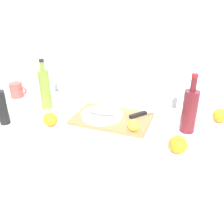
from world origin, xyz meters
TOP-DOWN VIEW (x-y plane):
  - back_wall at (0.00, 0.33)m, footprint 3.20×0.05m
  - kitchen_counter at (0.00, 0.00)m, footprint 2.00×0.60m
  - cutting_board at (0.05, 0.01)m, footprint 0.42×0.27m
  - white_plate at (-0.01, 0.00)m, footprint 0.23×0.23m
  - fish_fillet at (-0.01, 0.00)m, footprint 0.17×0.07m
  - chef_knife at (0.21, 0.11)m, footprint 0.20×0.24m
  - lemon_0 at (0.20, -0.09)m, footprint 0.06×0.06m
  - olive_oil_bottle at (-0.39, 0.03)m, footprint 0.06×0.06m
  - wine_bottle at (0.45, 0.03)m, footprint 0.07×0.07m
  - coffee_mug_1 at (-0.68, 0.11)m, footprint 0.13×0.09m
  - orange_0 at (0.45, 0.19)m, footprint 0.08×0.08m
  - orange_1 at (0.61, 0.19)m, footprint 0.08×0.08m
  - orange_2 at (0.43, -0.18)m, footprint 0.08×0.08m
  - orange_3 at (-0.24, -0.16)m, footprint 0.08×0.08m
  - pepper_mill at (-0.49, -0.22)m, footprint 0.05×0.05m

SIDE VIEW (x-z plane):
  - kitchen_counter at x=0.00m, z-range 0.00..0.90m
  - cutting_board at x=0.05m, z-range 0.90..0.92m
  - white_plate at x=-0.01m, z-range 0.92..0.93m
  - chef_knife at x=0.21m, z-range 0.92..0.94m
  - orange_3 at x=-0.24m, z-range 0.90..0.98m
  - orange_0 at x=0.45m, z-range 0.90..0.98m
  - orange_1 at x=0.61m, z-range 0.90..0.98m
  - orange_2 at x=0.43m, z-range 0.90..0.98m
  - lemon_0 at x=0.20m, z-range 0.92..0.98m
  - coffee_mug_1 at x=-0.68m, z-range 0.90..1.00m
  - fish_fillet at x=-0.01m, z-range 0.94..0.97m
  - pepper_mill at x=-0.49m, z-range 0.90..1.09m
  - wine_bottle at x=0.45m, z-range 0.87..1.17m
  - olive_oil_bottle at x=-0.39m, z-range 0.87..1.18m
  - back_wall at x=0.00m, z-range 0.00..2.50m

